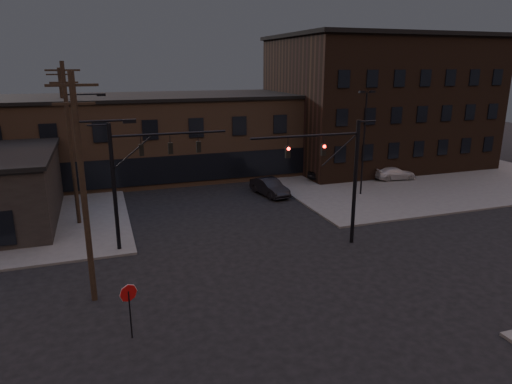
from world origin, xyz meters
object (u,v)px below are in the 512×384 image
Objects in this scene: parked_car_lot_b at (395,174)px; car_crossing at (270,187)px; traffic_signal_near at (340,170)px; parked_car_lot_a at (325,172)px; stop_sign at (129,299)px; traffic_signal_far at (135,171)px.

car_crossing is (-13.73, -0.82, 0.00)m from parked_car_lot_b.
parked_car_lot_b is at bearing 43.48° from traffic_signal_near.
parked_car_lot_a is at bearing 14.55° from car_crossing.
stop_sign is at bearing -136.47° from car_crossing.
parked_car_lot_a is 0.99× the size of parked_car_lot_b.
stop_sign is 0.60× the size of parked_car_lot_b.
parked_car_lot_a is at bearing 65.09° from traffic_signal_near.
stop_sign reaches higher than parked_car_lot_a.
stop_sign reaches higher than car_crossing.
traffic_signal_far is 1.94× the size of parked_car_lot_a.
traffic_signal_far reaches higher than stop_sign.
traffic_signal_far is at bearing 117.15° from parked_car_lot_b.
parked_car_lot_b is at bearing -137.15° from parked_car_lot_a.
parked_car_lot_b is (6.44, -2.65, -0.10)m from parked_car_lot_a.
traffic_signal_near and traffic_signal_far have the same top height.
stop_sign is (-1.28, -9.99, -3.17)m from traffic_signal_far.
car_crossing is at bearing 90.05° from traffic_signal_near.
traffic_signal_far reaches higher than car_crossing.
parked_car_lot_a is at bearing 47.03° from stop_sign.
traffic_signal_far is 1.75× the size of car_crossing.
stop_sign is at bearing -97.32° from traffic_signal_far.
traffic_signal_near reaches higher than parked_car_lot_b.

